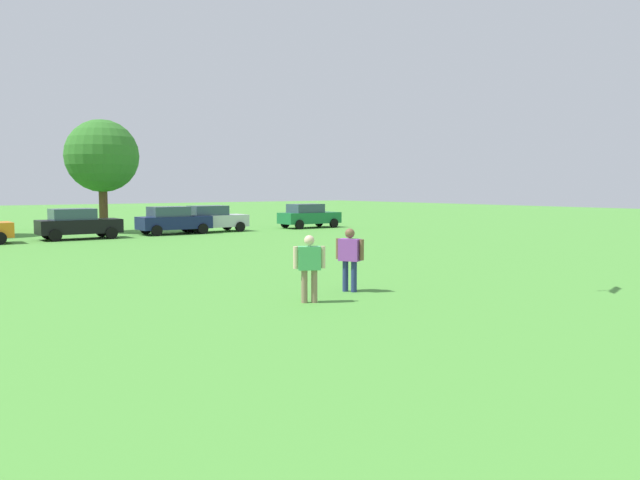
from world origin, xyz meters
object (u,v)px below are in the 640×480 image
at_px(adult_bystander, 309,263).
at_px(parked_car_silver_4, 212,219).
at_px(bystander_midfield, 350,254).
at_px(parked_car_black_2, 78,224).
at_px(parked_car_navy_3, 173,220).
at_px(parked_car_green_5, 309,216).
at_px(tree_far_right, 102,156).

bearing_deg(adult_bystander, parked_car_silver_4, -82.04).
xyz_separation_m(bystander_midfield, parked_car_silver_4, (7.09, 23.12, -0.17)).
bearing_deg(parked_car_black_2, parked_car_navy_3, 4.60).
height_order(adult_bystander, parked_car_navy_3, parked_car_navy_3).
bearing_deg(bystander_midfield, parked_car_navy_3, 141.56).
bearing_deg(adult_bystander, parked_car_green_5, -96.10).
bearing_deg(parked_car_black_2, parked_car_green_5, 2.11).
distance_m(parked_car_black_2, parked_car_navy_3, 5.71).
relative_size(bystander_midfield, parked_car_silver_4, 0.40).
xyz_separation_m(adult_bystander, bystander_midfield, (1.82, 0.69, 0.04)).
xyz_separation_m(parked_car_green_5, tree_far_right, (-13.01, 3.96, 3.92)).
height_order(parked_car_silver_4, parked_car_green_5, same).
bearing_deg(adult_bystander, parked_car_navy_3, -76.23).
xyz_separation_m(adult_bystander, parked_car_silver_4, (8.91, 23.81, -0.14)).
bearing_deg(bystander_midfield, parked_car_black_2, 155.82).
distance_m(parked_car_black_2, tree_far_right, 6.61).
xyz_separation_m(adult_bystander, parked_car_navy_3, (6.15, 23.45, -0.14)).
bearing_deg(parked_car_green_5, bystander_midfield, -122.23).
xyz_separation_m(bystander_midfield, parked_car_navy_3, (4.33, 22.76, -0.17)).
bearing_deg(parked_car_navy_3, parked_car_green_5, 0.70).
bearing_deg(parked_car_navy_3, parked_car_silver_4, 7.44).
bearing_deg(parked_car_silver_4, parked_car_navy_3, -172.56).
height_order(adult_bystander, parked_car_green_5, parked_car_green_5).
relative_size(bystander_midfield, tree_far_right, 0.24).
relative_size(parked_car_silver_4, tree_far_right, 0.61).
xyz_separation_m(parked_car_silver_4, parked_car_green_5, (7.34, -0.24, 0.00)).
distance_m(adult_bystander, tree_far_right, 27.98).
bearing_deg(parked_car_black_2, tree_far_right, 58.61).
bearing_deg(tree_far_right, parked_car_silver_4, -33.29).
height_order(bystander_midfield, parked_car_black_2, bystander_midfield).
height_order(parked_car_navy_3, parked_car_green_5, same).
xyz_separation_m(bystander_midfield, tree_far_right, (1.42, 26.84, 3.75)).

